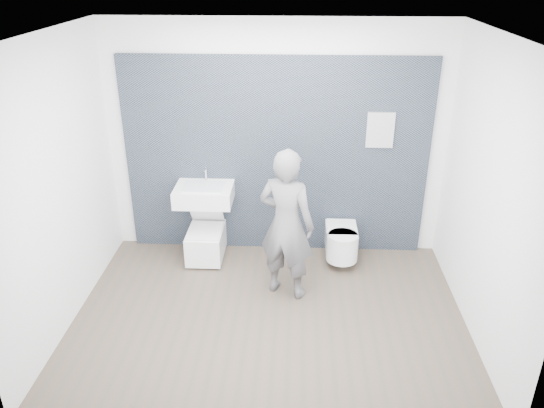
{
  "coord_description": "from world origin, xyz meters",
  "views": [
    {
      "loc": [
        0.26,
        -4.47,
        3.38
      ],
      "look_at": [
        0.0,
        0.6,
        1.0
      ],
      "focal_mm": 35.0,
      "sensor_mm": 36.0,
      "label": 1
    }
  ],
  "objects_px": {
    "washbasin": "(204,194)",
    "visitor": "(286,225)",
    "toilet_rounded": "(342,242)",
    "toilet_square": "(206,241)"
  },
  "relations": [
    {
      "from": "washbasin",
      "to": "toilet_square",
      "type": "distance_m",
      "value": 0.61
    },
    {
      "from": "washbasin",
      "to": "toilet_rounded",
      "type": "xyz_separation_m",
      "value": [
        1.64,
        -0.06,
        -0.56
      ]
    },
    {
      "from": "toilet_rounded",
      "to": "visitor",
      "type": "relative_size",
      "value": 0.38
    },
    {
      "from": "toilet_rounded",
      "to": "visitor",
      "type": "height_order",
      "value": "visitor"
    },
    {
      "from": "washbasin",
      "to": "toilet_square",
      "type": "xyz_separation_m",
      "value": [
        0.0,
        -0.05,
        -0.61
      ]
    },
    {
      "from": "toilet_square",
      "to": "toilet_rounded",
      "type": "distance_m",
      "value": 1.64
    },
    {
      "from": "washbasin",
      "to": "toilet_square",
      "type": "bearing_deg",
      "value": -90.0
    },
    {
      "from": "toilet_square",
      "to": "visitor",
      "type": "distance_m",
      "value": 1.35
    },
    {
      "from": "washbasin",
      "to": "toilet_rounded",
      "type": "height_order",
      "value": "washbasin"
    },
    {
      "from": "washbasin",
      "to": "visitor",
      "type": "bearing_deg",
      "value": -36.62
    }
  ]
}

